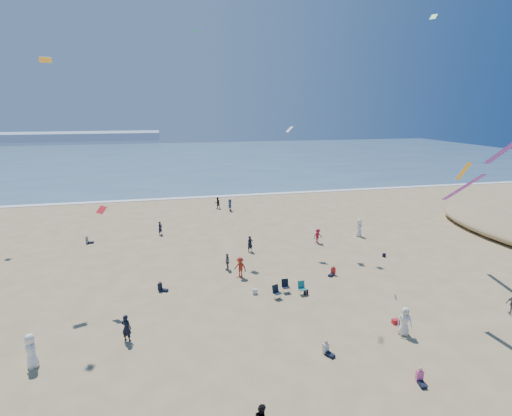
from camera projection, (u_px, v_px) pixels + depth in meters
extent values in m
plane|color=tan|center=(253.00, 400.00, 19.01)|extent=(220.00, 220.00, 0.00)
cube|color=#476B84|center=(177.00, 159.00, 108.75)|extent=(220.00, 100.00, 0.06)
cube|color=white|center=(189.00, 198.00, 61.52)|extent=(220.00, 1.20, 0.08)
cube|color=#7A8EA8|center=(24.00, 137.00, 166.13)|extent=(110.00, 20.00, 3.20)
imported|color=#355893|center=(230.00, 205.00, 53.78)|extent=(0.77, 1.55, 1.60)
imported|color=black|center=(160.00, 228.00, 43.56)|extent=(0.63, 0.65, 1.51)
imported|color=white|center=(31.00, 351.00, 21.27)|extent=(1.00, 1.13, 1.94)
imported|color=black|center=(126.00, 328.00, 23.67)|extent=(0.74, 0.65, 1.71)
imported|color=maroon|center=(318.00, 236.00, 40.91)|extent=(1.07, 0.74, 1.52)
imported|color=slate|center=(227.00, 262.00, 34.14)|extent=(0.66, 0.94, 1.48)
imported|color=maroon|center=(240.00, 267.00, 32.68)|extent=(1.25, 1.20, 1.71)
imported|color=silver|center=(405.00, 321.00, 24.31)|extent=(1.02, 0.80, 1.82)
imported|color=black|center=(217.00, 203.00, 55.01)|extent=(0.91, 0.80, 1.57)
imported|color=white|center=(359.00, 228.00, 43.10)|extent=(0.78, 1.03, 1.90)
imported|color=black|center=(250.00, 244.00, 38.44)|extent=(0.66, 0.53, 1.57)
cube|color=silver|center=(255.00, 291.00, 29.83)|extent=(0.35, 0.20, 0.40)
cube|color=black|center=(306.00, 292.00, 29.74)|extent=(0.30, 0.22, 0.38)
cube|color=red|center=(396.00, 321.00, 25.75)|extent=(0.45, 0.30, 0.30)
cube|color=black|center=(384.00, 255.00, 37.26)|extent=(0.28, 0.18, 0.34)
cube|color=green|center=(196.00, 31.00, 49.90)|extent=(0.50, 0.35, 0.33)
cube|color=#FDA529|center=(45.00, 60.00, 29.15)|extent=(0.90, 0.59, 0.37)
cube|color=white|center=(290.00, 129.00, 38.22)|extent=(0.58, 0.63, 0.53)
cube|color=red|center=(101.00, 210.00, 27.46)|extent=(0.83, 0.86, 0.45)
cube|color=#682D94|center=(348.00, 128.00, 31.91)|extent=(0.53, 0.81, 0.45)
cube|color=green|center=(434.00, 17.00, 31.85)|extent=(0.65, 0.66, 0.44)
cube|color=purple|center=(463.00, 188.00, 24.71)|extent=(0.35, 3.14, 2.21)
cube|color=orange|center=(463.00, 171.00, 33.50)|extent=(0.35, 2.64, 1.87)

